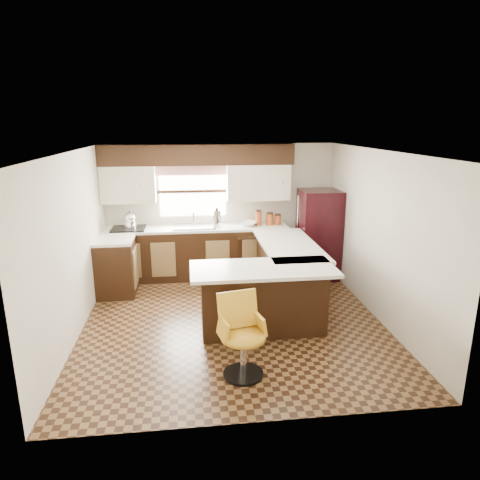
{
  "coord_description": "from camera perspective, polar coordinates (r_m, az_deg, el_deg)",
  "views": [
    {
      "loc": [
        -0.58,
        -5.63,
        2.76
      ],
      "look_at": [
        0.16,
        0.45,
        1.08
      ],
      "focal_mm": 32.0,
      "sensor_mm": 36.0,
      "label": 1
    }
  ],
  "objects": [
    {
      "name": "counter_back",
      "position": [
        7.75,
        -5.78,
        1.57
      ],
      "size": [
        3.3,
        0.6,
        0.04
      ],
      "primitive_type": "cube",
      "color": "silver",
      "rests_on": "base_cab_back"
    },
    {
      "name": "wall_front",
      "position": [
        3.81,
        2.43,
        -8.84
      ],
      "size": [
        4.4,
        0.0,
        4.4
      ],
      "primitive_type": "plane",
      "rotation": [
        -1.57,
        0.0,
        0.0
      ],
      "color": "beige",
      "rests_on": "floor"
    },
    {
      "name": "valance",
      "position": [
        7.81,
        -6.4,
        9.25
      ],
      "size": [
        1.3,
        0.06,
        0.18
      ],
      "primitive_type": "cube",
      "color": "#D19B93",
      "rests_on": "wall_back"
    },
    {
      "name": "bar_chair",
      "position": [
        4.84,
        0.45,
        -12.89
      ],
      "size": [
        0.6,
        0.6,
        0.94
      ],
      "primitive_type": null,
      "rotation": [
        0.0,
        0.0,
        0.23
      ],
      "color": "gold",
      "rests_on": "floor"
    },
    {
      "name": "peninsula_long",
      "position": [
        6.83,
        6.01,
        -4.5
      ],
      "size": [
        0.6,
        1.95,
        0.9
      ],
      "primitive_type": "cube",
      "color": "black",
      "rests_on": "floor"
    },
    {
      "name": "dishwasher",
      "position": [
        7.69,
        1.84,
        -2.27
      ],
      "size": [
        0.58,
        0.03,
        0.78
      ],
      "primitive_type": "cube",
      "color": "black",
      "rests_on": "floor"
    },
    {
      "name": "percolator",
      "position": [
        7.72,
        -3.11,
        2.92
      ],
      "size": [
        0.15,
        0.15,
        0.31
      ],
      "primitive_type": "cylinder",
      "color": "silver",
      "rests_on": "counter_back"
    },
    {
      "name": "counter_pen_long",
      "position": [
        6.69,
        6.54,
        -0.67
      ],
      "size": [
        0.84,
        1.95,
        0.04
      ],
      "primitive_type": "cube",
      "color": "silver",
      "rests_on": "peninsula_long"
    },
    {
      "name": "upper_cab_right",
      "position": [
        7.82,
        2.41,
        7.72
      ],
      "size": [
        1.14,
        0.35,
        0.64
      ],
      "primitive_type": "cube",
      "color": "beige",
      "rests_on": "wall_back"
    },
    {
      "name": "base_cab_left",
      "position": [
        7.36,
        -16.15,
        -3.56
      ],
      "size": [
        0.6,
        0.7,
        0.9
      ],
      "primitive_type": "cube",
      "color": "black",
      "rests_on": "floor"
    },
    {
      "name": "wall_back",
      "position": [
        8.0,
        -2.66,
        4.11
      ],
      "size": [
        4.4,
        0.0,
        4.4
      ],
      "primitive_type": "plane",
      "rotation": [
        1.57,
        0.0,
        0.0
      ],
      "color": "beige",
      "rests_on": "floor"
    },
    {
      "name": "upper_cab_left",
      "position": [
        7.79,
        -14.67,
        7.21
      ],
      "size": [
        0.94,
        0.35,
        0.64
      ],
      "primitive_type": "cube",
      "color": "beige",
      "rests_on": "wall_back"
    },
    {
      "name": "soffit",
      "position": [
        7.67,
        -5.69,
        11.26
      ],
      "size": [
        3.4,
        0.35,
        0.36
      ],
      "primitive_type": "cube",
      "color": "black",
      "rests_on": "wall_back"
    },
    {
      "name": "counter_left",
      "position": [
        7.22,
        -16.43,
        -0.01
      ],
      "size": [
        0.6,
        0.7,
        0.04
      ],
      "primitive_type": "cube",
      "color": "silver",
      "rests_on": "base_cab_left"
    },
    {
      "name": "canister_small",
      "position": [
        7.91,
        5.06,
        2.68
      ],
      "size": [
        0.13,
        0.13,
        0.17
      ],
      "primitive_type": "cylinder",
      "color": "#93411A",
      "rests_on": "counter_back"
    },
    {
      "name": "wall_left",
      "position": [
        6.03,
        -21.28,
        -0.69
      ],
      "size": [
        0.0,
        4.4,
        4.4
      ],
      "primitive_type": "plane",
      "rotation": [
        1.57,
        0.0,
        1.57
      ],
      "color": "beige",
      "rests_on": "floor"
    },
    {
      "name": "refrigerator",
      "position": [
        7.86,
        10.41,
        0.72
      ],
      "size": [
        0.69,
        0.66,
        1.61
      ],
      "primitive_type": "cube",
      "color": "black",
      "rests_on": "floor"
    },
    {
      "name": "peninsula_return",
      "position": [
        5.84,
        3.06,
        -7.97
      ],
      "size": [
        1.65,
        0.6,
        0.9
      ],
      "primitive_type": "cube",
      "color": "black",
      "rests_on": "floor"
    },
    {
      "name": "counter_pen_return",
      "position": [
        5.58,
        3.09,
        -3.88
      ],
      "size": [
        1.89,
        0.84,
        0.04
      ],
      "primitive_type": "cube",
      "color": "silver",
      "rests_on": "peninsula_return"
    },
    {
      "name": "mixing_bowl",
      "position": [
        7.81,
        1.17,
        2.21
      ],
      "size": [
        0.39,
        0.39,
        0.08
      ],
      "primitive_type": "imported",
      "rotation": [
        0.0,
        0.0,
        -0.34
      ],
      "color": "white",
      "rests_on": "counter_back"
    },
    {
      "name": "cooktop",
      "position": [
        7.79,
        -14.64,
        1.49
      ],
      "size": [
        0.58,
        0.5,
        0.02
      ],
      "primitive_type": "cube",
      "color": "black",
      "rests_on": "counter_back"
    },
    {
      "name": "wall_right",
      "position": [
        6.42,
        17.95,
        0.55
      ],
      "size": [
        0.0,
        4.4,
        4.4
      ],
      "primitive_type": "plane",
      "rotation": [
        1.57,
        0.0,
        -1.57
      ],
      "color": "beige",
      "rests_on": "floor"
    },
    {
      "name": "kettle",
      "position": [
        7.75,
        -14.47,
        2.65
      ],
      "size": [
        0.22,
        0.22,
        0.29
      ],
      "primitive_type": null,
      "color": "silver",
      "rests_on": "cooktop"
    },
    {
      "name": "canister_med",
      "position": [
        7.88,
        3.98,
        2.76
      ],
      "size": [
        0.14,
        0.14,
        0.2
      ],
      "primitive_type": "cylinder",
      "color": "#93411A",
      "rests_on": "counter_back"
    },
    {
      "name": "window_pane",
      "position": [
        7.9,
        -6.32,
        6.47
      ],
      "size": [
        1.2,
        0.02,
        0.9
      ],
      "primitive_type": "cube",
      "color": "white",
      "rests_on": "wall_back"
    },
    {
      "name": "canister_large",
      "position": [
        7.83,
        2.47,
        2.89
      ],
      "size": [
        0.12,
        0.12,
        0.25
      ],
      "primitive_type": "cylinder",
      "color": "#93411A",
      "rests_on": "counter_back"
    },
    {
      "name": "base_cab_back",
      "position": [
        7.87,
        -5.69,
        -1.77
      ],
      "size": [
        3.3,
        0.6,
        0.9
      ],
      "primitive_type": "cube",
      "color": "black",
      "rests_on": "floor"
    },
    {
      "name": "floor",
      "position": [
        6.29,
        -0.98,
        -10.65
      ],
      "size": [
        4.4,
        4.4,
        0.0
      ],
      "primitive_type": "plane",
      "color": "#49301A",
      "rests_on": "ground"
    },
    {
      "name": "ceiling",
      "position": [
        5.67,
        -1.09,
        11.72
      ],
      "size": [
        4.4,
        4.4,
        0.0
      ],
      "primitive_type": "plane",
      "rotation": [
        3.14,
        0.0,
        0.0
      ],
      "color": "silver",
      "rests_on": "wall_back"
    },
    {
      "name": "sink",
      "position": [
        7.72,
        -6.16,
        1.8
      ],
      "size": [
        0.75,
        0.45,
        0.03
      ],
      "primitive_type": "cube",
      "color": "#B2B2B7",
      "rests_on": "counter_back"
    }
  ]
}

